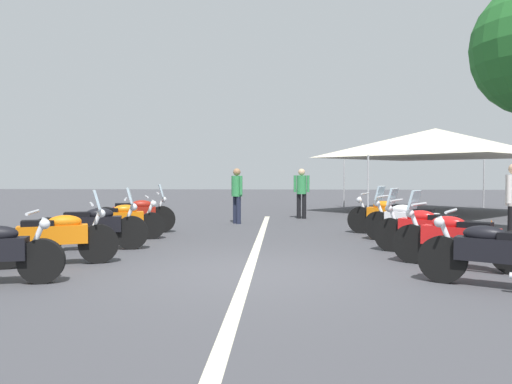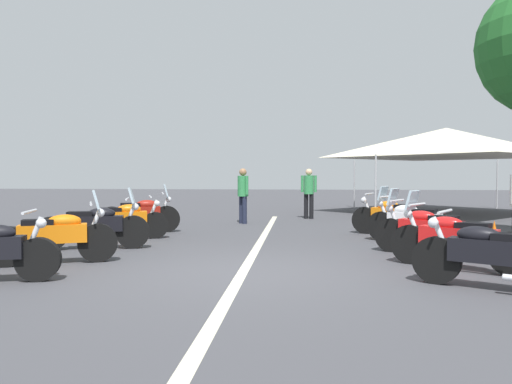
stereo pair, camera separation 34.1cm
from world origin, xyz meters
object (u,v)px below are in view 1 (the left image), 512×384
at_px(motorcycle_left_row_3, 118,220).
at_px(bystander_0, 237,191).
at_px(motorcycle_left_row_2, 92,226).
at_px(bystander_1, 302,189).
at_px(motorcycle_right_row_0, 498,254).
at_px(motorcycle_left_row_4, 136,214).
at_px(motorcycle_right_row_1, 458,238).
at_px(motorcycle_right_row_2, 429,229).
at_px(motorcycle_left_row_1, 55,237).
at_px(traffic_cone_1, 491,237).
at_px(motorcycle_right_row_3, 410,221).
at_px(event_tent, 435,143).
at_px(motorcycle_right_row_4, 390,216).

relative_size(motorcycle_left_row_3, bystander_0, 1.23).
bearing_deg(motorcycle_left_row_3, motorcycle_left_row_2, -110.93).
distance_m(motorcycle_left_row_3, bystander_0, 4.47).
bearing_deg(bystander_1, motorcycle_left_row_3, -25.95).
bearing_deg(motorcycle_right_row_0, motorcycle_left_row_4, -10.84).
distance_m(motorcycle_left_row_4, bystander_0, 3.43).
relative_size(motorcycle_left_row_4, motorcycle_right_row_1, 1.07).
height_order(motorcycle_left_row_2, motorcycle_left_row_4, motorcycle_left_row_4).
relative_size(motorcycle_right_row_0, bystander_0, 1.10).
relative_size(motorcycle_right_row_2, bystander_1, 1.13).
bearing_deg(motorcycle_right_row_1, motorcycle_left_row_2, 22.64).
relative_size(motorcycle_left_row_4, motorcycle_right_row_2, 1.05).
bearing_deg(bystander_1, motorcycle_right_row_2, 27.53).
height_order(bystander_0, bystander_1, bystander_1).
distance_m(motorcycle_left_row_1, motorcycle_right_row_0, 6.53).
bearing_deg(motorcycle_left_row_1, motorcycle_left_row_2, 66.86).
bearing_deg(bystander_1, motorcycle_right_row_0, 23.84).
bearing_deg(traffic_cone_1, bystander_0, 46.42).
bearing_deg(motorcycle_right_row_0, motorcycle_left_row_3, -3.54).
distance_m(motorcycle_right_row_0, traffic_cone_1, 3.29).
bearing_deg(motorcycle_right_row_3, event_tent, -77.47).
relative_size(motorcycle_left_row_2, motorcycle_left_row_4, 1.10).
xyz_separation_m(motorcycle_left_row_3, motorcycle_right_row_3, (-0.05, -6.40, 0.02)).
relative_size(motorcycle_left_row_4, motorcycle_right_row_0, 1.08).
relative_size(motorcycle_right_row_4, traffic_cone_1, 3.25).
bearing_deg(motorcycle_right_row_1, motorcycle_left_row_3, 10.84).
distance_m(motorcycle_right_row_0, motorcycle_right_row_3, 4.26).
distance_m(motorcycle_left_row_3, motorcycle_right_row_1, 7.04).
height_order(motorcycle_left_row_3, motorcycle_left_row_4, motorcycle_left_row_4).
height_order(motorcycle_right_row_4, bystander_1, bystander_1).
xyz_separation_m(traffic_cone_1, event_tent, (9.37, -1.81, 2.36)).
distance_m(motorcycle_left_row_4, event_tent, 11.83).
relative_size(motorcycle_right_row_3, event_tent, 0.27).
relative_size(motorcycle_left_row_1, motorcycle_right_row_2, 1.03).
distance_m(motorcycle_right_row_2, bystander_1, 7.50).
xyz_separation_m(motorcycle_right_row_3, bystander_0, (3.84, 4.09, 0.49)).
bearing_deg(motorcycle_right_row_3, motorcycle_right_row_0, 123.05).
relative_size(motorcycle_left_row_2, motorcycle_right_row_2, 1.16).
xyz_separation_m(motorcycle_left_row_1, motorcycle_right_row_1, (0.14, -6.40, -0.00)).
distance_m(motorcycle_left_row_2, motorcycle_right_row_1, 6.58).
xyz_separation_m(motorcycle_right_row_0, motorcycle_right_row_2, (2.67, 0.08, 0.01)).
height_order(motorcycle_right_row_2, traffic_cone_1, motorcycle_right_row_2).
distance_m(motorcycle_right_row_3, event_tent, 8.98).
bearing_deg(traffic_cone_1, motorcycle_right_row_1, 143.98).
height_order(motorcycle_left_row_4, traffic_cone_1, motorcycle_left_row_4).
distance_m(motorcycle_right_row_1, motorcycle_right_row_2, 1.28).
xyz_separation_m(motorcycle_left_row_4, traffic_cone_1, (-2.55, -7.61, -0.18)).
bearing_deg(motorcycle_right_row_1, event_tent, -70.04).
bearing_deg(motorcycle_right_row_0, motorcycle_right_row_3, -59.49).
distance_m(motorcycle_left_row_3, event_tent, 12.63).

